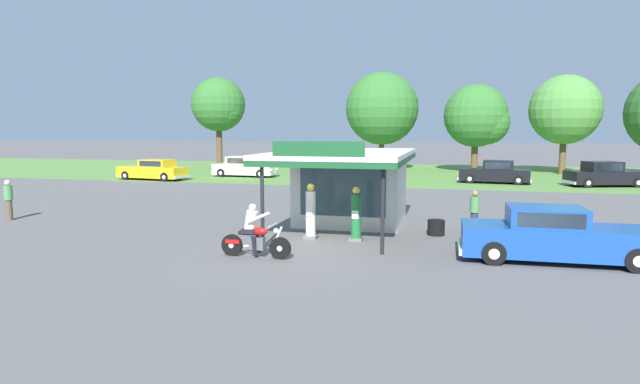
% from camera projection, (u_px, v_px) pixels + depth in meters
% --- Properties ---
extents(ground_plane, '(300.00, 300.00, 0.00)m').
position_uv_depth(ground_plane, '(305.00, 247.00, 16.62)').
color(ground_plane, '#5B5959').
extents(grass_verge_strip, '(120.00, 24.00, 0.01)m').
position_uv_depth(grass_verge_strip, '(398.00, 173.00, 45.53)').
color(grass_verge_strip, '#56843D').
rests_on(grass_verge_strip, ground).
extents(service_station_kiosk, '(4.68, 7.72, 3.36)m').
position_uv_depth(service_station_kiosk, '(350.00, 181.00, 20.54)').
color(service_station_kiosk, silver).
rests_on(service_station_kiosk, ground).
extents(gas_pump_nearside, '(0.44, 0.44, 1.89)m').
position_uv_depth(gas_pump_nearside, '(311.00, 213.00, 17.92)').
color(gas_pump_nearside, slate).
rests_on(gas_pump_nearside, ground).
extents(gas_pump_offside, '(0.44, 0.44, 1.83)m').
position_uv_depth(gas_pump_offside, '(356.00, 216.00, 17.55)').
color(gas_pump_offside, slate).
rests_on(gas_pump_offside, ground).
extents(motorcycle_with_rider, '(2.15, 0.70, 1.58)m').
position_uv_depth(motorcycle_with_rider, '(254.00, 235.00, 15.25)').
color(motorcycle_with_rider, black).
rests_on(motorcycle_with_rider, ground).
extents(featured_classic_sedan, '(5.47, 1.91, 1.55)m').
position_uv_depth(featured_classic_sedan, '(556.00, 237.00, 14.76)').
color(featured_classic_sedan, '#19479E').
rests_on(featured_classic_sedan, ground).
extents(parked_car_back_row_far_left, '(5.33, 3.17, 1.64)m').
position_uv_depth(parked_car_back_row_far_left, '(605.00, 175.00, 34.59)').
color(parked_car_back_row_far_left, black).
rests_on(parked_car_back_row_far_left, ground).
extents(parked_car_back_row_centre_right, '(5.19, 2.04, 1.62)m').
position_uv_depth(parked_car_back_row_centre_right, '(244.00, 167.00, 41.92)').
color(parked_car_back_row_centre_right, beige).
rests_on(parked_car_back_row_centre_right, ground).
extents(parked_car_back_row_right, '(5.03, 2.38, 1.59)m').
position_uv_depth(parked_car_back_row_right, '(495.00, 173.00, 36.72)').
color(parked_car_back_row_right, black).
rests_on(parked_car_back_row_right, ground).
extents(parked_car_back_row_centre, '(5.60, 2.53, 1.52)m').
position_uv_depth(parked_car_back_row_centre, '(153.00, 170.00, 39.21)').
color(parked_car_back_row_centre, gold).
rests_on(parked_car_back_row_centre, ground).
extents(bystander_admiring_sedan, '(0.34, 0.34, 1.58)m').
position_uv_depth(bystander_admiring_sedan, '(474.00, 212.00, 18.58)').
color(bystander_admiring_sedan, '#2D3351').
rests_on(bystander_admiring_sedan, ground).
extents(bystander_leaning_by_kiosk, '(0.34, 0.34, 1.67)m').
position_uv_depth(bystander_leaning_by_kiosk, '(8.00, 199.00, 21.56)').
color(bystander_leaning_by_kiosk, brown).
rests_on(bystander_leaning_by_kiosk, ground).
extents(tree_oak_far_right, '(4.94, 4.94, 8.52)m').
position_uv_depth(tree_oak_far_right, '(220.00, 106.00, 48.30)').
color(tree_oak_far_right, brown).
rests_on(tree_oak_far_right, ground).
extents(tree_oak_far_left, '(5.62, 5.49, 7.70)m').
position_uv_depth(tree_oak_far_left, '(479.00, 118.00, 45.79)').
color(tree_oak_far_left, brown).
rests_on(tree_oak_far_left, ground).
extents(tree_oak_left, '(5.77, 5.77, 8.28)m').
position_uv_depth(tree_oak_left, '(563.00, 111.00, 43.75)').
color(tree_oak_left, brown).
rests_on(tree_oak_left, ground).
extents(tree_oak_right, '(6.59, 6.59, 8.94)m').
position_uv_depth(tree_oak_right, '(382.00, 109.00, 47.76)').
color(tree_oak_right, brown).
rests_on(tree_oak_right, ground).
extents(spare_tire_stack, '(0.60, 0.60, 0.54)m').
position_uv_depth(spare_tire_stack, '(436.00, 228.00, 18.54)').
color(spare_tire_stack, black).
rests_on(spare_tire_stack, ground).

